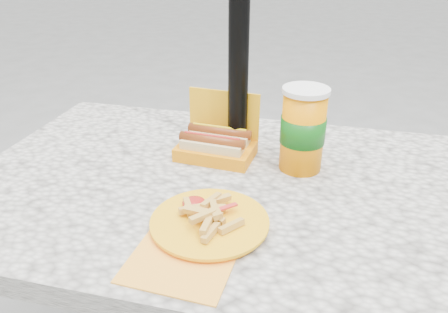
% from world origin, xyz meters
% --- Properties ---
extents(picnic_table, '(1.20, 0.80, 0.75)m').
position_xyz_m(picnic_table, '(0.00, 0.00, 0.64)').
color(picnic_table, beige).
rests_on(picnic_table, ground).
extents(umbrella_pole, '(0.05, 0.05, 2.20)m').
position_xyz_m(umbrella_pole, '(0.00, 0.16, 1.10)').
color(umbrella_pole, black).
rests_on(umbrella_pole, ground).
extents(hotdog_box, '(0.20, 0.15, 0.16)m').
position_xyz_m(hotdog_box, '(-0.05, 0.12, 0.79)').
color(hotdog_box, '#EFA810').
rests_on(hotdog_box, picnic_table).
extents(fries_plate, '(0.23, 0.32, 0.05)m').
position_xyz_m(fries_plate, '(0.02, -0.19, 0.76)').
color(fries_plate, '#FFA32E').
rests_on(fries_plate, picnic_table).
extents(soda_cup, '(0.11, 0.11, 0.20)m').
position_xyz_m(soda_cup, '(0.17, 0.11, 0.85)').
color(soda_cup, '#FF8B00').
rests_on(soda_cup, picnic_table).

